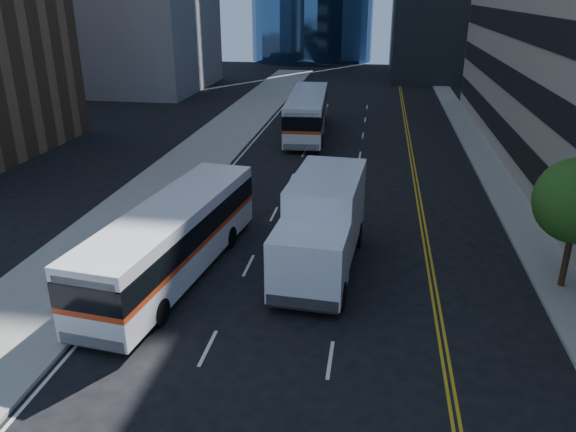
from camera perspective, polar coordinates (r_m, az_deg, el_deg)
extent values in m
plane|color=black|center=(16.79, 1.89, -18.22)|extent=(160.00, 160.00, 0.00)
cube|color=gray|center=(41.05, -8.35, 6.48)|extent=(5.00, 90.00, 0.15)
cube|color=gray|center=(39.97, 19.57, 5.02)|extent=(2.00, 90.00, 0.15)
cylinder|color=#332114|center=(24.06, 26.39, -3.99)|extent=(0.24, 0.24, 2.20)
cube|color=silver|center=(23.23, -11.42, -3.92)|extent=(3.91, 11.90, 1.07)
cube|color=red|center=(22.97, -11.53, -2.49)|extent=(3.93, 11.92, 0.21)
cube|color=black|center=(22.75, -11.64, -1.27)|extent=(3.93, 11.92, 0.88)
cube|color=silver|center=(22.48, -11.78, 0.45)|extent=(3.91, 11.90, 0.49)
cylinder|color=black|center=(21.32, -18.37, -8.33)|extent=(0.41, 1.00, 0.97)
cylinder|color=black|center=(20.22, -12.88, -9.46)|extent=(0.41, 1.00, 0.97)
cylinder|color=black|center=(26.39, -10.56, -1.55)|extent=(0.41, 1.00, 0.97)
cylinder|color=black|center=(25.50, -5.93, -2.13)|extent=(0.41, 1.00, 0.97)
cube|color=white|center=(45.84, 1.95, 9.44)|extent=(3.49, 12.78, 1.16)
cube|color=#C84212|center=(45.69, 1.97, 10.28)|extent=(3.51, 12.80, 0.23)
cube|color=black|center=(45.58, 1.97, 10.99)|extent=(3.51, 12.80, 0.95)
cube|color=white|center=(45.44, 1.99, 11.97)|extent=(3.49, 12.78, 0.53)
cylinder|color=black|center=(42.35, -0.10, 7.82)|extent=(0.38, 1.07, 1.05)
cylinder|color=black|center=(42.18, 3.31, 7.73)|extent=(0.38, 1.07, 1.05)
cylinder|color=black|center=(49.30, 0.74, 9.84)|extent=(0.38, 1.07, 1.05)
cylinder|color=black|center=(49.16, 3.69, 9.76)|extent=(0.38, 1.07, 1.05)
cube|color=white|center=(20.46, 2.13, -4.79)|extent=(2.86, 2.65, 2.37)
cube|color=black|center=(19.32, 1.55, -4.99)|extent=(2.50, 0.23, 1.24)
cube|color=white|center=(23.75, 3.95, 0.85)|extent=(3.06, 5.58, 2.93)
cube|color=black|center=(23.30, 3.35, -4.10)|extent=(2.59, 7.56, 0.28)
cylinder|color=black|center=(21.02, -1.35, -7.39)|extent=(0.39, 1.10, 1.08)
cylinder|color=black|center=(20.62, 5.37, -8.10)|extent=(0.39, 1.10, 1.08)
cylinder|color=black|center=(25.95, 1.68, -1.45)|extent=(0.39, 1.10, 1.08)
cylinder|color=black|center=(25.64, 7.09, -1.92)|extent=(0.39, 1.10, 1.08)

